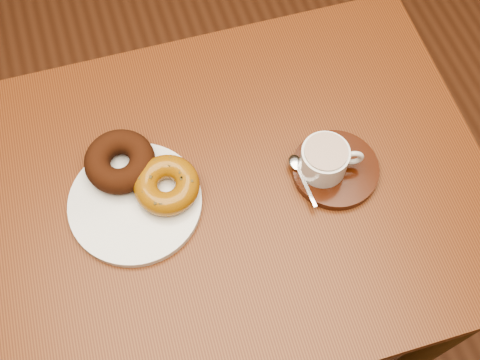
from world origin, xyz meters
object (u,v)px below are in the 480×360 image
object	(u,v)px
coffee_cup	(325,159)
saucer	(335,169)
cafe_table	(230,219)
donut_plate	(135,203)

from	to	relation	value
coffee_cup	saucer	bearing A→B (deg)	-2.57
cafe_table	coffee_cup	world-z (taller)	coffee_cup
coffee_cup	cafe_table	bearing A→B (deg)	-171.20
donut_plate	coffee_cup	xyz separation A→B (m)	(0.31, -0.04, 0.04)
saucer	coffee_cup	distance (m)	0.04
cafe_table	coffee_cup	distance (m)	0.24
saucer	coffee_cup	bearing A→B (deg)	162.15
donut_plate	saucer	bearing A→B (deg)	-7.64
saucer	coffee_cup	world-z (taller)	coffee_cup
saucer	donut_plate	bearing A→B (deg)	172.36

